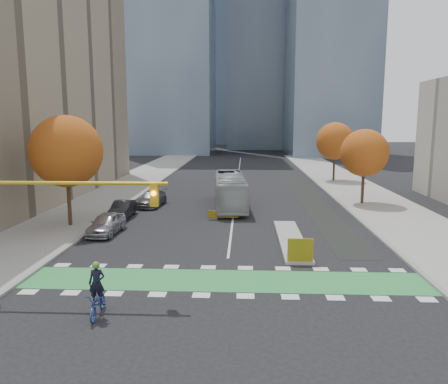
# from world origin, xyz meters

# --- Properties ---
(ground) EXTENTS (300.00, 300.00, 0.00)m
(ground) POSITION_xyz_m (0.00, 0.00, 0.00)
(ground) COLOR black
(ground) RESTS_ON ground
(sidewalk_west) EXTENTS (7.00, 120.00, 0.15)m
(sidewalk_west) POSITION_xyz_m (-13.50, 20.00, 0.07)
(sidewalk_west) COLOR gray
(sidewalk_west) RESTS_ON ground
(sidewalk_east) EXTENTS (7.00, 120.00, 0.15)m
(sidewalk_east) POSITION_xyz_m (13.50, 20.00, 0.07)
(sidewalk_east) COLOR gray
(sidewalk_east) RESTS_ON ground
(curb_west) EXTENTS (0.30, 120.00, 0.16)m
(curb_west) POSITION_xyz_m (-10.00, 20.00, 0.07)
(curb_west) COLOR gray
(curb_west) RESTS_ON ground
(curb_east) EXTENTS (0.30, 120.00, 0.16)m
(curb_east) POSITION_xyz_m (10.00, 20.00, 0.07)
(curb_east) COLOR gray
(curb_east) RESTS_ON ground
(bike_crossing) EXTENTS (20.00, 3.00, 0.01)m
(bike_crossing) POSITION_xyz_m (0.00, 1.50, 0.01)
(bike_crossing) COLOR #2E8D42
(bike_crossing) RESTS_ON ground
(centre_line) EXTENTS (0.15, 70.00, 0.01)m
(centre_line) POSITION_xyz_m (0.00, 40.00, 0.01)
(centre_line) COLOR silver
(centre_line) RESTS_ON ground
(bike_lane_paint) EXTENTS (2.50, 50.00, 0.01)m
(bike_lane_paint) POSITION_xyz_m (7.50, 30.00, 0.01)
(bike_lane_paint) COLOR black
(bike_lane_paint) RESTS_ON ground
(median_island) EXTENTS (1.60, 10.00, 0.16)m
(median_island) POSITION_xyz_m (4.00, 9.00, 0.08)
(median_island) COLOR gray
(median_island) RESTS_ON ground
(hazard_board) EXTENTS (1.40, 0.12, 1.30)m
(hazard_board) POSITION_xyz_m (4.00, 4.20, 0.80)
(hazard_board) COLOR yellow
(hazard_board) RESTS_ON median_island
(tower_nw) EXTENTS (22.00, 22.00, 70.00)m
(tower_nw) POSITION_xyz_m (-18.00, 90.00, 35.00)
(tower_nw) COLOR #47566B
(tower_nw) RESTS_ON ground
(tower_ne) EXTENTS (18.00, 24.00, 60.00)m
(tower_ne) POSITION_xyz_m (20.00, 85.00, 30.00)
(tower_ne) COLOR #47566B
(tower_ne) RESTS_ON ground
(tower_far) EXTENTS (26.00, 26.00, 80.00)m
(tower_far) POSITION_xyz_m (-4.00, 140.00, 40.00)
(tower_far) COLOR #47566B
(tower_far) RESTS_ON ground
(tree_west) EXTENTS (5.20, 5.20, 8.22)m
(tree_west) POSITION_xyz_m (-12.00, 12.00, 5.62)
(tree_west) COLOR #332114
(tree_west) RESTS_ON ground
(tree_east_near) EXTENTS (4.40, 4.40, 7.08)m
(tree_east_near) POSITION_xyz_m (12.00, 22.00, 4.86)
(tree_east_near) COLOR #332114
(tree_east_near) RESTS_ON ground
(tree_east_far) EXTENTS (4.80, 4.80, 7.65)m
(tree_east_far) POSITION_xyz_m (12.50, 38.00, 5.24)
(tree_east_far) COLOR #332114
(tree_east_far) RESTS_ON ground
(traffic_signal_west) EXTENTS (8.53, 0.56, 5.20)m
(traffic_signal_west) POSITION_xyz_m (-7.93, -0.51, 4.03)
(traffic_signal_west) COLOR #BF9914
(traffic_signal_west) RESTS_ON ground
(cyclist) EXTENTS (0.80, 2.01, 2.28)m
(cyclist) POSITION_xyz_m (-4.94, -2.71, 0.76)
(cyclist) COLOR navy
(cyclist) RESTS_ON ground
(bus) EXTENTS (3.37, 11.20, 3.08)m
(bus) POSITION_xyz_m (-0.39, 20.24, 1.54)
(bus) COLOR #A7ADAE
(bus) RESTS_ON ground
(parked_car_a) EXTENTS (1.97, 4.42, 1.48)m
(parked_car_a) POSITION_xyz_m (-8.68, 10.13, 0.74)
(parked_car_a) COLOR #ABAAB0
(parked_car_a) RESTS_ON ground
(parked_car_b) EXTENTS (1.46, 4.14, 1.36)m
(parked_car_b) POSITION_xyz_m (-9.00, 15.35, 0.68)
(parked_car_b) COLOR black
(parked_car_b) RESTS_ON ground
(parked_car_c) EXTENTS (2.36, 4.91, 1.38)m
(parked_car_c) POSITION_xyz_m (-7.68, 20.35, 0.69)
(parked_car_c) COLOR #545459
(parked_car_c) RESTS_ON ground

